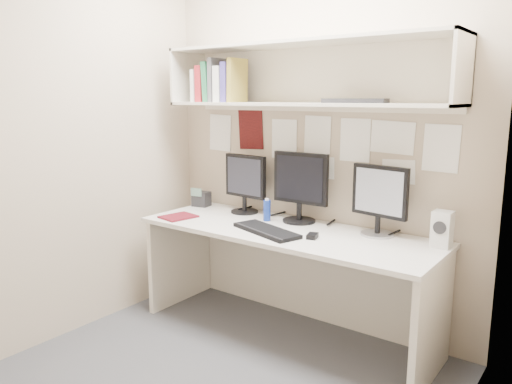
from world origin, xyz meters
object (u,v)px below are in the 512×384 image
Objects in this scene: monitor_center at (300,185)px; keyboard at (266,231)px; speaker at (442,229)px; monitor_left at (245,181)px; desk_phone at (201,199)px; desk at (286,282)px; monitor_right at (379,197)px; maroon_notebook at (178,217)px.

keyboard is (-0.02, -0.37, -0.25)m from monitor_center.
keyboard is 2.38× the size of speaker.
monitor_left is 0.86× the size of keyboard.
keyboard is 3.32× the size of desk_phone.
monitor_left is at bearing -5.99° from desk_phone.
keyboard is (-0.06, -0.15, 0.38)m from desk.
monitor_center reaches higher than desk_phone.
monitor_right is at bearing -0.28° from monitor_center.
desk is 0.41m from keyboard.
maroon_notebook is at bearing -166.10° from desk.
maroon_notebook is 0.41m from desk_phone.
desk is 4.59× the size of monitor_right.
maroon_notebook is at bearing -82.05° from desk_phone.
monitor_left is 0.90× the size of monitor_center.
monitor_right is 1.41m from maroon_notebook.
maroon_notebook is at bearing -158.03° from keyboard.
monitor_right is at bearing 49.83° from keyboard.
keyboard is (0.45, -0.37, -0.22)m from monitor_left.
monitor_right is 2.08× the size of speaker.
desk is 4.00× the size of keyboard.
speaker is (0.93, 0.19, 0.47)m from desk.
desk is at bearing 24.37° from maroon_notebook.
speaker is 1.77m from maroon_notebook.
desk is 0.66m from monitor_center.
monitor_center is (0.47, -0.00, 0.02)m from monitor_left.
monitor_left is (-0.51, 0.22, 0.60)m from desk.
monitor_left reaches higher than desk_phone.
speaker is (1.44, -0.03, -0.13)m from monitor_left.
monitor_center reaches higher than monitor_left.
monitor_right is 2.90× the size of desk_phone.
desk_phone is (-0.41, -0.03, -0.18)m from monitor_left.
speaker is at bearing 3.77° from monitor_left.
monitor_right is 1.47m from desk_phone.
monitor_center is 2.28× the size of speaker.
keyboard is at bearing -93.86° from monitor_center.
monitor_right reaches higher than monitor_left.
desk_phone is at bearing 177.07° from keyboard.
desk is 4.18× the size of monitor_center.
desk_phone is (-0.86, 0.33, 0.05)m from keyboard.
keyboard is at bearing 14.31° from maroon_notebook.
monitor_center is 1.10× the size of monitor_right.
speaker is (0.39, -0.03, -0.13)m from monitor_right.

